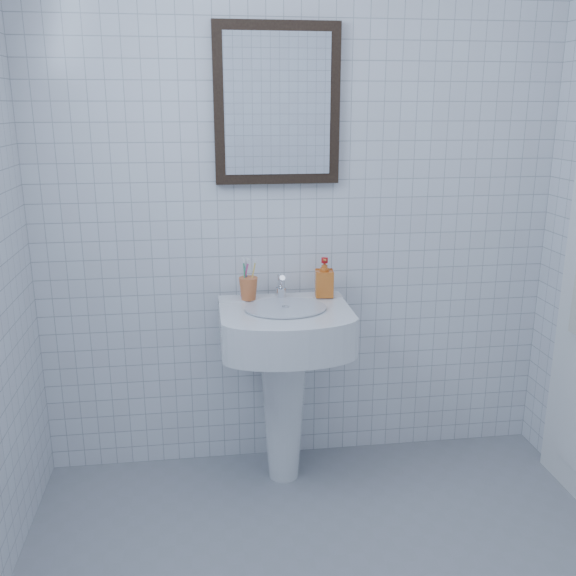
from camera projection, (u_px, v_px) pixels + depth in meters
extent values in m
cube|color=white|center=(300.00, 180.00, 2.64)|extent=(2.20, 0.02, 2.50)
cone|color=white|center=(283.00, 408.00, 2.70)|extent=(0.20, 0.20, 0.64)
cube|color=white|center=(285.00, 326.00, 2.55)|extent=(0.51, 0.37, 0.16)
cube|color=white|center=(280.00, 299.00, 2.67)|extent=(0.51, 0.09, 0.03)
cylinder|color=silver|center=(286.00, 308.00, 2.50)|extent=(0.32, 0.32, 0.01)
cylinder|color=silver|center=(281.00, 293.00, 2.63)|extent=(0.04, 0.04, 0.04)
cylinder|color=silver|center=(281.00, 281.00, 2.61)|extent=(0.02, 0.08, 0.07)
cylinder|color=silver|center=(280.00, 284.00, 2.64)|extent=(0.03, 0.04, 0.08)
imported|color=#B93C12|center=(324.00, 277.00, 2.64)|extent=(0.08, 0.08, 0.16)
cube|color=black|center=(277.00, 104.00, 2.53)|extent=(0.50, 0.04, 0.62)
cube|color=white|center=(278.00, 104.00, 2.51)|extent=(0.42, 0.00, 0.54)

